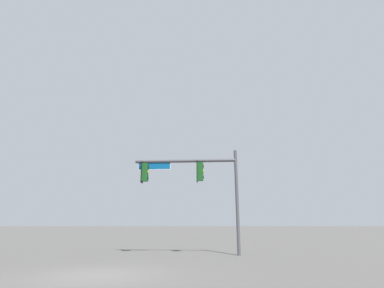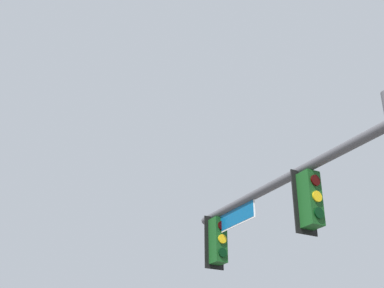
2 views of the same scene
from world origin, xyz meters
TOP-DOWN VIEW (x-y plane):
  - signal_pole_near at (-3.48, -6.76)m, footprint 6.19×1.00m

SIDE VIEW (x-z plane):
  - signal_pole_near at x=-3.48m, z-range 1.51..7.52m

